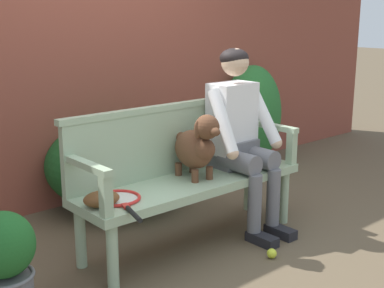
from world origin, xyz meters
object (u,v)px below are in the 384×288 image
(potted_plant, at_px, (4,263))
(baseball_glove, at_px, (101,199))
(dog_on_bench, at_px, (197,146))
(tennis_ball, at_px, (272,253))
(garden_bench, at_px, (192,188))
(tennis_racket, at_px, (119,199))
(person_seated, at_px, (240,132))

(potted_plant, bearing_deg, baseball_glove, 4.34)
(dog_on_bench, bearing_deg, tennis_ball, -69.28)
(tennis_ball, distance_m, potted_plant, 1.69)
(garden_bench, relative_size, tennis_ball, 25.98)
(tennis_racket, height_order, potted_plant, potted_plant)
(tennis_ball, xyz_separation_m, potted_plant, (-1.61, 0.45, 0.29))
(tennis_racket, bearing_deg, garden_bench, 3.14)
(person_seated, bearing_deg, baseball_glove, -178.68)
(dog_on_bench, height_order, potted_plant, dog_on_bench)
(person_seated, xyz_separation_m, dog_on_bench, (-0.42, -0.00, -0.04))
(person_seated, bearing_deg, garden_bench, 178.43)
(tennis_racket, xyz_separation_m, tennis_ball, (0.86, -0.50, -0.45))
(baseball_glove, relative_size, tennis_ball, 3.33)
(tennis_ball, bearing_deg, tennis_racket, 149.60)
(dog_on_bench, height_order, tennis_racket, dog_on_bench)
(garden_bench, bearing_deg, baseball_glove, -176.93)
(potted_plant, bearing_deg, garden_bench, 3.65)
(garden_bench, relative_size, potted_plant, 2.85)
(baseball_glove, bearing_deg, person_seated, 11.90)
(garden_bench, relative_size, dog_on_bench, 3.64)
(baseball_glove, xyz_separation_m, potted_plant, (-0.62, -0.05, -0.19))
(baseball_glove, xyz_separation_m, tennis_ball, (0.98, -0.50, -0.48))
(potted_plant, bearing_deg, tennis_racket, 4.07)
(person_seated, xyz_separation_m, potted_plant, (-1.82, -0.08, -0.41))
(person_seated, distance_m, tennis_racket, 1.11)
(dog_on_bench, relative_size, tennis_ball, 7.14)
(garden_bench, bearing_deg, tennis_ball, -66.42)
(tennis_ball, bearing_deg, garden_bench, 113.58)
(garden_bench, xyz_separation_m, tennis_ball, (0.23, -0.54, -0.37))
(potted_plant, bearing_deg, person_seated, 2.36)
(dog_on_bench, height_order, tennis_ball, dog_on_bench)
(garden_bench, distance_m, tennis_ball, 0.70)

